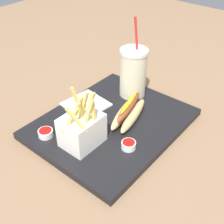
{
  "coord_description": "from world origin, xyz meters",
  "views": [
    {
      "loc": [
        -0.5,
        -0.41,
        0.54
      ],
      "look_at": [
        0.0,
        0.0,
        0.05
      ],
      "focal_mm": 47.26,
      "sensor_mm": 36.0,
      "label": 1
    }
  ],
  "objects_px": {
    "fries_basket": "(83,130)",
    "napkin_stack": "(86,104)",
    "ketchup_cup_1": "(46,133)",
    "hot_dog_1": "(129,112)",
    "soda_cup": "(133,73)",
    "ketchup_cup_2": "(129,145)"
  },
  "relations": [
    {
      "from": "fries_basket",
      "to": "hot_dog_1",
      "type": "bearing_deg",
      "value": -9.56
    },
    {
      "from": "ketchup_cup_1",
      "to": "ketchup_cup_2",
      "type": "distance_m",
      "value": 0.22
    },
    {
      "from": "ketchup_cup_1",
      "to": "napkin_stack",
      "type": "bearing_deg",
      "value": 5.06
    },
    {
      "from": "soda_cup",
      "to": "ketchup_cup_2",
      "type": "bearing_deg",
      "value": -145.7
    },
    {
      "from": "ketchup_cup_1",
      "to": "napkin_stack",
      "type": "height_order",
      "value": "ketchup_cup_1"
    },
    {
      "from": "hot_dog_1",
      "to": "ketchup_cup_1",
      "type": "relative_size",
      "value": 4.46
    },
    {
      "from": "fries_basket",
      "to": "napkin_stack",
      "type": "relative_size",
      "value": 1.33
    },
    {
      "from": "hot_dog_1",
      "to": "fries_basket",
      "type": "bearing_deg",
      "value": 170.44
    },
    {
      "from": "ketchup_cup_1",
      "to": "napkin_stack",
      "type": "xyz_separation_m",
      "value": [
        0.17,
        0.01,
        -0.01
      ]
    },
    {
      "from": "fries_basket",
      "to": "ketchup_cup_2",
      "type": "distance_m",
      "value": 0.12
    },
    {
      "from": "ketchup_cup_2",
      "to": "napkin_stack",
      "type": "relative_size",
      "value": 0.32
    },
    {
      "from": "ketchup_cup_1",
      "to": "ketchup_cup_2",
      "type": "bearing_deg",
      "value": -62.48
    },
    {
      "from": "soda_cup",
      "to": "ketchup_cup_1",
      "type": "relative_size",
      "value": 6.25
    },
    {
      "from": "fries_basket",
      "to": "ketchup_cup_2",
      "type": "bearing_deg",
      "value": -59.21
    },
    {
      "from": "soda_cup",
      "to": "hot_dog_1",
      "type": "bearing_deg",
      "value": -148.36
    },
    {
      "from": "fries_basket",
      "to": "ketchup_cup_2",
      "type": "xyz_separation_m",
      "value": [
        0.06,
        -0.1,
        -0.03
      ]
    },
    {
      "from": "soda_cup",
      "to": "ketchup_cup_2",
      "type": "height_order",
      "value": "soda_cup"
    },
    {
      "from": "ketchup_cup_2",
      "to": "ketchup_cup_1",
      "type": "bearing_deg",
      "value": 117.52
    },
    {
      "from": "napkin_stack",
      "to": "hot_dog_1",
      "type": "bearing_deg",
      "value": -77.93
    },
    {
      "from": "hot_dog_1",
      "to": "napkin_stack",
      "type": "relative_size",
      "value": 1.53
    },
    {
      "from": "hot_dog_1",
      "to": "soda_cup",
      "type": "bearing_deg",
      "value": 31.64
    },
    {
      "from": "fries_basket",
      "to": "ketchup_cup_1",
      "type": "relative_size",
      "value": 3.88
    }
  ]
}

